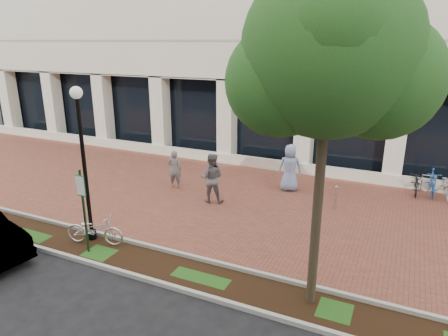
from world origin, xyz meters
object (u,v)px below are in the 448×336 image
at_px(parking_sign, 83,201).
at_px(bollard, 336,197).
at_px(lamppost, 83,158).
at_px(locked_bicycle, 95,230).
at_px(pedestrian_left, 175,169).
at_px(pedestrian_right, 290,168).
at_px(pedestrian_mid, 212,178).
at_px(street_tree, 332,62).

distance_m(parking_sign, bollard, 8.85).
height_order(lamppost, locked_bicycle, lamppost).
bearing_deg(lamppost, pedestrian_left, 90.84).
bearing_deg(parking_sign, bollard, 44.44).
xyz_separation_m(parking_sign, pedestrian_right, (3.96, 7.54, -0.64)).
bearing_deg(bollard, pedestrian_mid, -164.23).
height_order(street_tree, pedestrian_mid, street_tree).
xyz_separation_m(pedestrian_mid, pedestrian_right, (2.38, 2.49, 0.02)).
relative_size(parking_sign, locked_bicycle, 1.40).
distance_m(street_tree, pedestrian_mid, 8.22).
xyz_separation_m(lamppost, pedestrian_mid, (2.06, 4.35, -1.72)).
relative_size(pedestrian_mid, bollard, 2.08).
height_order(street_tree, pedestrian_right, street_tree).
relative_size(parking_sign, street_tree, 0.34).
xyz_separation_m(locked_bicycle, bollard, (6.23, 5.83, -0.01)).
bearing_deg(bollard, street_tree, -84.86).
height_order(street_tree, locked_bicycle, street_tree).
xyz_separation_m(street_tree, locked_bicycle, (-6.76, 0.00, -5.12)).
bearing_deg(pedestrian_mid, lamppost, 48.23).
xyz_separation_m(lamppost, pedestrian_right, (4.44, 6.85, -1.70)).
bearing_deg(locked_bicycle, parking_sign, -178.05).
relative_size(parking_sign, lamppost, 0.54).
bearing_deg(pedestrian_left, locked_bicycle, 79.42).
xyz_separation_m(locked_bicycle, pedestrian_mid, (1.73, 4.56, 0.49)).
relative_size(parking_sign, pedestrian_mid, 1.32).
xyz_separation_m(parking_sign, locked_bicycle, (-0.15, 0.49, -1.14)).
xyz_separation_m(street_tree, pedestrian_right, (-2.65, 7.06, -4.62)).
bearing_deg(pedestrian_mid, parking_sign, 56.20).
height_order(locked_bicycle, pedestrian_left, pedestrian_left).
bearing_deg(pedestrian_right, locked_bicycle, 43.16).
distance_m(parking_sign, pedestrian_mid, 5.33).
bearing_deg(bollard, pedestrian_right, 150.07).
xyz_separation_m(lamppost, locked_bicycle, (0.33, -0.20, -2.21)).
height_order(locked_bicycle, pedestrian_mid, pedestrian_mid).
height_order(pedestrian_mid, pedestrian_right, pedestrian_right).
height_order(parking_sign, street_tree, street_tree).
bearing_deg(lamppost, pedestrian_right, 57.02).
distance_m(lamppost, street_tree, 7.67).
xyz_separation_m(parking_sign, bollard, (6.08, 6.32, -1.15)).
height_order(lamppost, bollard, lamppost).
height_order(parking_sign, locked_bicycle, parking_sign).
height_order(parking_sign, lamppost, lamppost).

